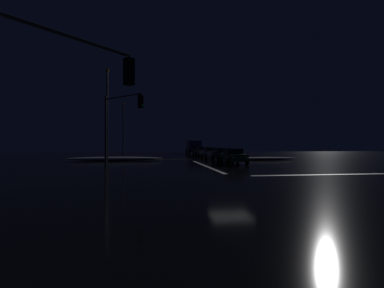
# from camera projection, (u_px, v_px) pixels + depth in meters

# --- Properties ---
(ground) EXTENTS (120.00, 120.00, 0.10)m
(ground) POSITION_uv_depth(u_px,v_px,m) (231.00, 177.00, 17.27)
(ground) COLOR black
(stop_line_north) EXTENTS (0.35, 14.78, 0.01)m
(stop_line_north) POSITION_uv_depth(u_px,v_px,m) (205.00, 166.00, 25.80)
(stop_line_north) COLOR white
(stop_line_north) RESTS_ON ground
(centre_line_ns) EXTENTS (22.00, 0.15, 0.01)m
(centre_line_ns) POSITION_uv_depth(u_px,v_px,m) (189.00, 159.00, 37.29)
(centre_line_ns) COLOR yellow
(centre_line_ns) RESTS_ON ground
(crosswalk_bar_east) EXTENTS (14.78, 0.40, 0.01)m
(crosswalk_bar_east) POSITION_uv_depth(u_px,v_px,m) (358.00, 174.00, 18.46)
(crosswalk_bar_east) COLOR white
(crosswalk_bar_east) RESTS_ON ground
(snow_bank_left_curb) EXTENTS (11.55, 1.50, 0.47)m
(snow_bank_left_curb) POSITION_uv_depth(u_px,v_px,m) (115.00, 159.00, 34.10)
(snow_bank_left_curb) COLOR white
(snow_bank_left_curb) RESTS_ON ground
(snow_bank_right_curb) EXTENTS (8.70, 1.50, 0.37)m
(snow_bank_right_curb) POSITION_uv_depth(u_px,v_px,m) (264.00, 158.00, 35.86)
(snow_bank_right_curb) COLOR white
(snow_bank_right_curb) RESTS_ON ground
(sedan_green) EXTENTS (2.02, 4.33, 1.57)m
(sedan_green) POSITION_uv_depth(u_px,v_px,m) (233.00, 156.00, 28.64)
(sedan_green) COLOR #14512D
(sedan_green) RESTS_ON ground
(sedan_black) EXTENTS (2.02, 4.33, 1.57)m
(sedan_black) POSITION_uv_depth(u_px,v_px,m) (222.00, 154.00, 34.48)
(sedan_black) COLOR black
(sedan_black) RESTS_ON ground
(sedan_silver) EXTENTS (2.02, 4.33, 1.57)m
(sedan_silver) POSITION_uv_depth(u_px,v_px,m) (210.00, 153.00, 40.71)
(sedan_silver) COLOR #B7B7BC
(sedan_silver) RESTS_ON ground
(sedan_gray) EXTENTS (2.02, 4.33, 1.57)m
(sedan_gray) POSITION_uv_depth(u_px,v_px,m) (203.00, 152.00, 47.19)
(sedan_gray) COLOR slate
(sedan_gray) RESTS_ON ground
(sedan_orange) EXTENTS (2.02, 4.33, 1.57)m
(sedan_orange) POSITION_uv_depth(u_px,v_px,m) (199.00, 151.00, 53.68)
(sedan_orange) COLOR #C66014
(sedan_orange) RESTS_ON ground
(box_truck) EXTENTS (2.68, 8.28, 3.08)m
(box_truck) POSITION_uv_depth(u_px,v_px,m) (193.00, 146.00, 60.46)
(box_truck) COLOR navy
(box_truck) RESTS_ON ground
(traffic_signal_nw) EXTENTS (3.56, 3.56, 6.34)m
(traffic_signal_nw) POSITION_uv_depth(u_px,v_px,m) (120.00, 116.00, 23.79)
(traffic_signal_nw) COLOR #4C4C51
(traffic_signal_nw) RESTS_ON ground
(traffic_signal_sw) EXTENTS (3.63, 3.63, 5.73)m
(traffic_signal_sw) POSITION_uv_depth(u_px,v_px,m) (65.00, 80.00, 8.79)
(traffic_signal_sw) COLOR #4C4C51
(traffic_signal_sw) RESTS_ON ground
(streetlamp_left_near) EXTENTS (0.44, 0.44, 10.22)m
(streetlamp_left_near) POSITION_uv_depth(u_px,v_px,m) (107.00, 109.00, 30.03)
(streetlamp_left_near) COLOR #424247
(streetlamp_left_near) RESTS_ON ground
(streetlamp_left_far) EXTENTS (0.44, 0.44, 8.91)m
(streetlamp_left_far) POSITION_uv_depth(u_px,v_px,m) (123.00, 125.00, 45.87)
(streetlamp_left_far) COLOR #424247
(streetlamp_left_far) RESTS_ON ground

